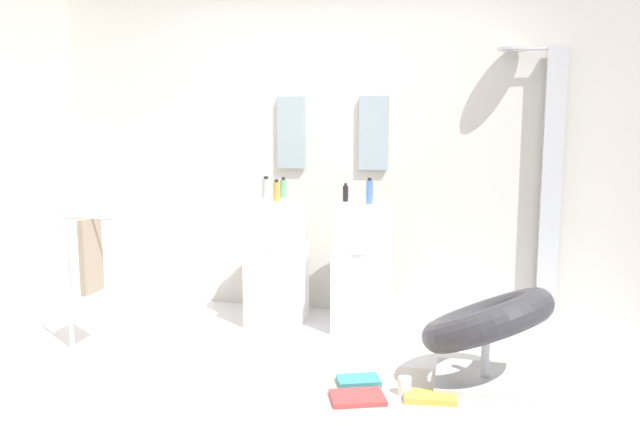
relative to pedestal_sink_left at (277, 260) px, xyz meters
The scene contains 19 objects.
ground_plane 1.31m from the pedestal_sink_left, 74.19° to the right, with size 4.80×3.60×0.04m, color silver.
rear_partition 1.00m from the pedestal_sink_left, 55.92° to the left, with size 4.80×0.10×2.60m, color beige.
pedestal_sink_left is the anchor object (origin of this frame).
pedestal_sink_right 0.66m from the pedestal_sink_left, ahead, with size 0.43×0.43×1.05m.
vanity_mirror_left 1.03m from the pedestal_sink_left, 90.00° to the left, with size 0.22×0.03×0.57m, color #8C9EA8.
vanity_mirror_right 1.22m from the pedestal_sink_left, 32.33° to the left, with size 0.22×0.03×0.57m, color #8C9EA8.
shower_column 2.08m from the pedestal_sink_left, 10.54° to the left, with size 0.49×0.24×2.05m.
lounge_chair 1.76m from the pedestal_sink_left, 29.71° to the right, with size 1.04×1.04×0.65m.
towel_rack 1.36m from the pedestal_sink_left, 140.71° to the right, with size 0.37×0.22×0.95m.
area_rug 1.58m from the pedestal_sink_left, 48.17° to the right, with size 1.18×0.84×0.01m, color beige.
magazine_ochre 1.75m from the pedestal_sink_left, 43.12° to the right, with size 0.28×0.15×0.03m, color gold.
magazine_teal 1.38m from the pedestal_sink_left, 51.71° to the right, with size 0.25×0.16×0.04m, color teal.
magazine_red 1.57m from the pedestal_sink_left, 55.95° to the right, with size 0.29×0.21×0.03m, color #B73838.
coffee_mug 1.61m from the pedestal_sink_left, 45.70° to the right, with size 0.07×0.07×0.10m, color white.
soap_bottle_amber 0.54m from the pedestal_sink_left, 71.02° to the right, with size 0.05×0.05×0.16m.
soap_bottle_black 0.74m from the pedestal_sink_left, ahead, with size 0.04×0.04×0.13m.
soap_bottle_green 0.54m from the pedestal_sink_left, 76.06° to the left, with size 0.05×0.05×0.16m.
soap_bottle_blue 0.90m from the pedestal_sink_left, ahead, with size 0.05×0.05×0.19m.
soap_bottle_grey 0.54m from the pedestal_sink_left, 153.17° to the left, with size 0.06×0.06×0.17m.
Camera 1 is at (1.09, -3.44, 1.56)m, focal length 36.67 mm.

